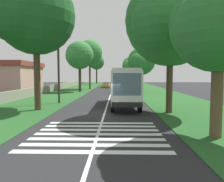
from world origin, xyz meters
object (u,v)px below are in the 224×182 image
Objects in this scene: trailing_car_1 at (121,87)px; roadside_tree_right_3 at (141,62)px; roadside_tree_right_0 at (130,66)px; roadside_tree_right_1 at (216,26)px; trailing_car_0 at (122,88)px; roadside_tree_left_3 at (96,62)px; roadside_tree_left_2 at (79,56)px; trailing_car_2 at (106,85)px; roadside_tree_right_2 at (168,23)px; utility_pole at (58,63)px; coach_bus at (124,85)px; roadside_tree_left_1 at (89,53)px; roadside_tree_left_0 at (34,18)px; roadside_building at (11,77)px.

trailing_car_1 is 0.53× the size of roadside_tree_right_3.
roadside_tree_right_0 is 69.22m from roadside_tree_right_1.
trailing_car_0 is 5.99m from roadside_tree_right_3.
roadside_tree_left_3 reaches higher than trailing_car_0.
roadside_tree_right_3 is at bearing -100.50° from roadside_tree_left_2.
roadside_tree_right_3 is (28.09, 0.57, -0.04)m from roadside_tree_right_1.
roadside_tree_left_3 is 68.93m from roadside_tree_right_1.
trailing_car_2 is 0.40× the size of roadside_tree_left_3.
roadside_tree_right_2 is at bearing -171.84° from trailing_car_0.
roadside_tree_left_2 is 17.10m from utility_pole.
utility_pole is at bearing -178.90° from roadside_tree_left_3.
utility_pole is (-22.35, 7.30, 3.83)m from trailing_car_1.
roadside_tree_right_0 reaches higher than utility_pole.
coach_bus is 1.13× the size of roadside_tree_right_0.
utility_pole is at bearing 144.15° from roadside_tree_right_3.
coach_bus is at bearing -171.61° from roadside_tree_left_3.
roadside_tree_right_3 is at bearing -156.07° from trailing_car_2.
trailing_car_0 is at bearing -138.95° from roadside_tree_left_1.
roadside_tree_left_3 is (59.23, 0.25, -0.46)m from roadside_tree_left_0.
roadside_building is (21.12, 12.73, -5.35)m from roadside_tree_left_0.
roadside_tree_right_1 is at bearing -169.69° from roadside_tree_left_3.
roadside_tree_right_0 reaches higher than roadside_tree_left_2.
roadside_tree_right_3 reaches higher than trailing_car_2.
trailing_car_1 is 29.23m from roadside_tree_left_0.
roadside_tree_left_3 is at bearing 14.54° from trailing_car_1.
roadside_tree_left_2 is at bearing 162.84° from roadside_tree_right_0.
coach_bus reaches higher than trailing_car_0.
roadside_tree_left_2 is at bearing 85.85° from trailing_car_0.
roadside_tree_left_0 reaches higher than roadside_tree_right_0.
roadside_tree_right_3 is at bearing -155.52° from trailing_car_1.
roadside_tree_left_1 reaches higher than roadside_tree_left_3.
roadside_tree_left_3 is at bearing 1.10° from utility_pole.
utility_pole is (-24.70, 0.21, -3.52)m from roadside_tree_left_1.
roadside_tree_right_1 is at bearing -173.61° from trailing_car_1.
trailing_car_2 is 17.85m from roadside_tree_right_3.
roadside_tree_right_0 is at bearing -4.10° from coach_bus.
utility_pole is at bearing 179.52° from roadside_tree_left_1.
roadside_tree_left_1 is at bearing 16.27° from roadside_tree_right_1.
utility_pole is at bearing 161.91° from trailing_car_1.
utility_pole is at bearing 173.01° from trailing_car_2.
roadside_tree_right_1 reaches higher than trailing_car_0.
trailing_car_1 is at bearing -156.58° from trailing_car_2.
coach_bus is 27.67m from roadside_building.
utility_pole reaches higher than trailing_car_2.
roadside_building is at bearing 31.09° from roadside_tree_left_0.
roadside_tree_right_2 reaches higher than roadside_tree_left_3.
trailing_car_1 is 0.38× the size of roadside_tree_right_2.
roadside_building is (-0.53, 12.89, -3.91)m from roadside_tree_left_2.
roadside_tree_left_0 is at bearing 149.49° from roadside_tree_right_3.
trailing_car_1 is (6.00, 0.18, 0.00)m from trailing_car_0.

